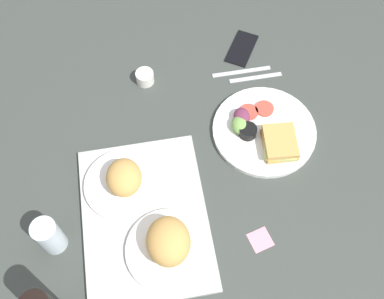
{
  "coord_description": "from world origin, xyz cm",
  "views": [
    {
      "loc": [
        -56.91,
        12.08,
        114.99
      ],
      "look_at": [
        2.0,
        3.0,
        4.0
      ],
      "focal_mm": 41.92,
      "sensor_mm": 36.0,
      "label": 1
    }
  ],
  "objects_px": {
    "fork": "(256,77)",
    "knife": "(241,71)",
    "espresso_cup": "(145,77)",
    "drinking_glass": "(49,236)",
    "bread_plate_far": "(123,180)",
    "plate_with_salad": "(264,131)",
    "cell_phone": "(242,48)",
    "serving_tray": "(145,218)",
    "sticky_note": "(260,240)",
    "bread_plate_near": "(168,244)"
  },
  "relations": [
    {
      "from": "bread_plate_far",
      "to": "bread_plate_near",
      "type": "bearing_deg",
      "value": -153.48
    },
    {
      "from": "cell_phone",
      "to": "drinking_glass",
      "type": "bearing_deg",
      "value": 163.76
    },
    {
      "from": "knife",
      "to": "cell_phone",
      "type": "height_order",
      "value": "cell_phone"
    },
    {
      "from": "bread_plate_far",
      "to": "drinking_glass",
      "type": "bearing_deg",
      "value": 123.91
    },
    {
      "from": "bread_plate_far",
      "to": "drinking_glass",
      "type": "relative_size",
      "value": 1.71
    },
    {
      "from": "knife",
      "to": "serving_tray",
      "type": "bearing_deg",
      "value": 49.98
    },
    {
      "from": "espresso_cup",
      "to": "sticky_note",
      "type": "height_order",
      "value": "espresso_cup"
    },
    {
      "from": "plate_with_salad",
      "to": "cell_phone",
      "type": "bearing_deg",
      "value": -0.78
    },
    {
      "from": "drinking_glass",
      "to": "bread_plate_far",
      "type": "bearing_deg",
      "value": -56.09
    },
    {
      "from": "serving_tray",
      "to": "plate_with_salad",
      "type": "distance_m",
      "value": 0.43
    },
    {
      "from": "plate_with_salad",
      "to": "espresso_cup",
      "type": "bearing_deg",
      "value": 52.74
    },
    {
      "from": "cell_phone",
      "to": "serving_tray",
      "type": "bearing_deg",
      "value": 175.98
    },
    {
      "from": "cell_phone",
      "to": "sticky_note",
      "type": "relative_size",
      "value": 2.57
    },
    {
      "from": "drinking_glass",
      "to": "sticky_note",
      "type": "height_order",
      "value": "drinking_glass"
    },
    {
      "from": "bread_plate_far",
      "to": "knife",
      "type": "xyz_separation_m",
      "value": [
        0.35,
        -0.4,
        -0.05
      ]
    },
    {
      "from": "knife",
      "to": "plate_with_salad",
      "type": "bearing_deg",
      "value": 92.5
    },
    {
      "from": "knife",
      "to": "drinking_glass",
      "type": "bearing_deg",
      "value": 37.34
    },
    {
      "from": "plate_with_salad",
      "to": "knife",
      "type": "relative_size",
      "value": 1.61
    },
    {
      "from": "bread_plate_far",
      "to": "drinking_glass",
      "type": "distance_m",
      "value": 0.23
    },
    {
      "from": "serving_tray",
      "to": "espresso_cup",
      "type": "xyz_separation_m",
      "value": [
        0.46,
        -0.05,
        0.01
      ]
    },
    {
      "from": "espresso_cup",
      "to": "fork",
      "type": "distance_m",
      "value": 0.35
    },
    {
      "from": "bread_plate_far",
      "to": "knife",
      "type": "bearing_deg",
      "value": -49.2
    },
    {
      "from": "espresso_cup",
      "to": "knife",
      "type": "xyz_separation_m",
      "value": [
        -0.01,
        -0.31,
        -0.02
      ]
    },
    {
      "from": "cell_phone",
      "to": "sticky_note",
      "type": "distance_m",
      "value": 0.65
    },
    {
      "from": "bread_plate_far",
      "to": "sticky_note",
      "type": "relative_size",
      "value": 3.77
    },
    {
      "from": "serving_tray",
      "to": "cell_phone",
      "type": "bearing_deg",
      "value": -34.93
    },
    {
      "from": "bread_plate_near",
      "to": "knife",
      "type": "relative_size",
      "value": 1.15
    },
    {
      "from": "bread_plate_near",
      "to": "drinking_glass",
      "type": "height_order",
      "value": "drinking_glass"
    },
    {
      "from": "fork",
      "to": "knife",
      "type": "bearing_deg",
      "value": -38.39
    },
    {
      "from": "sticky_note",
      "to": "drinking_glass",
      "type": "bearing_deg",
      "value": 82.18
    },
    {
      "from": "cell_phone",
      "to": "sticky_note",
      "type": "height_order",
      "value": "cell_phone"
    },
    {
      "from": "fork",
      "to": "plate_with_salad",
      "type": "bearing_deg",
      "value": 81.84
    },
    {
      "from": "bread_plate_far",
      "to": "sticky_note",
      "type": "height_order",
      "value": "bread_plate_far"
    },
    {
      "from": "knife",
      "to": "bread_plate_far",
      "type": "bearing_deg",
      "value": 39.45
    },
    {
      "from": "drinking_glass",
      "to": "cell_phone",
      "type": "bearing_deg",
      "value": -47.16
    },
    {
      "from": "drinking_glass",
      "to": "plate_with_salad",
      "type": "bearing_deg",
      "value": -68.53
    },
    {
      "from": "fork",
      "to": "knife",
      "type": "relative_size",
      "value": 0.89
    },
    {
      "from": "espresso_cup",
      "to": "serving_tray",
      "type": "bearing_deg",
      "value": 174.03
    },
    {
      "from": "bread_plate_far",
      "to": "espresso_cup",
      "type": "height_order",
      "value": "bread_plate_far"
    },
    {
      "from": "bread_plate_far",
      "to": "fork",
      "type": "distance_m",
      "value": 0.55
    },
    {
      "from": "bread_plate_near",
      "to": "drinking_glass",
      "type": "distance_m",
      "value": 0.3
    },
    {
      "from": "serving_tray",
      "to": "cell_phone",
      "type": "xyz_separation_m",
      "value": [
        0.54,
        -0.38,
        -0.0
      ]
    },
    {
      "from": "plate_with_salad",
      "to": "bread_plate_far",
      "type": "bearing_deg",
      "value": 104.78
    },
    {
      "from": "bread_plate_near",
      "to": "cell_phone",
      "type": "relative_size",
      "value": 1.52
    },
    {
      "from": "drinking_glass",
      "to": "knife",
      "type": "relative_size",
      "value": 0.65
    },
    {
      "from": "fork",
      "to": "drinking_glass",
      "type": "bearing_deg",
      "value": 33.61
    },
    {
      "from": "bread_plate_near",
      "to": "bread_plate_far",
      "type": "distance_m",
      "value": 0.22
    },
    {
      "from": "fork",
      "to": "knife",
      "type": "distance_m",
      "value": 0.05
    },
    {
      "from": "espresso_cup",
      "to": "drinking_glass",
      "type": "bearing_deg",
      "value": 149.56
    },
    {
      "from": "drinking_glass",
      "to": "espresso_cup",
      "type": "relative_size",
      "value": 2.2
    }
  ]
}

